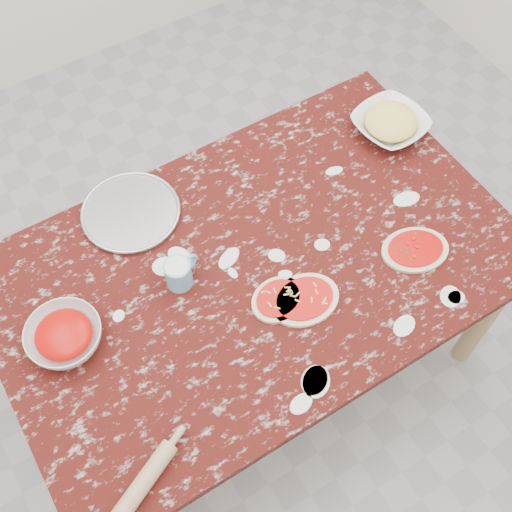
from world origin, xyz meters
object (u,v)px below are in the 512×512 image
(sauce_bowl, at_px, (65,337))
(cheese_bowl, at_px, (390,125))
(worktable, at_px, (256,278))
(pizza_tray, at_px, (131,213))
(flour_mug, at_px, (179,273))
(rolling_pin, at_px, (143,484))

(sauce_bowl, distance_m, cheese_bowl, 1.29)
(worktable, bearing_deg, sauce_bowl, 173.69)
(pizza_tray, distance_m, flour_mug, 0.31)
(flour_mug, height_order, rolling_pin, flour_mug)
(flour_mug, bearing_deg, rolling_pin, -127.26)
(pizza_tray, height_order, rolling_pin, rolling_pin)
(rolling_pin, bearing_deg, pizza_tray, 66.16)
(worktable, height_order, pizza_tray, pizza_tray)
(cheese_bowl, xyz_separation_m, rolling_pin, (-1.27, -0.63, -0.01))
(pizza_tray, height_order, cheese_bowl, cheese_bowl)
(pizza_tray, relative_size, cheese_bowl, 1.28)
(cheese_bowl, bearing_deg, sauce_bowl, -173.10)
(worktable, bearing_deg, flour_mug, 162.59)
(worktable, bearing_deg, rolling_pin, -145.25)
(sauce_bowl, bearing_deg, worktable, -6.31)
(flour_mug, bearing_deg, sauce_bowl, -179.28)
(cheese_bowl, relative_size, flour_mug, 2.06)
(flour_mug, bearing_deg, worktable, -17.41)
(cheese_bowl, bearing_deg, rolling_pin, -153.71)
(worktable, height_order, sauce_bowl, sauce_bowl)
(cheese_bowl, relative_size, rolling_pin, 1.03)
(worktable, bearing_deg, pizza_tray, 123.00)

